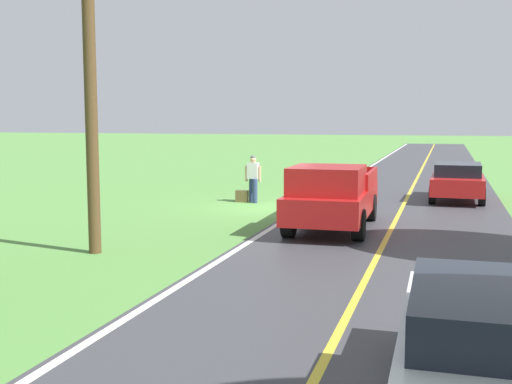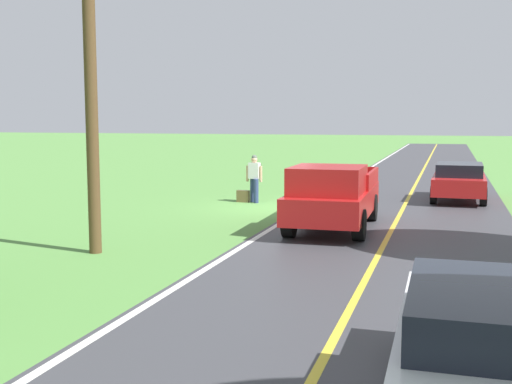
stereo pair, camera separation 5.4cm
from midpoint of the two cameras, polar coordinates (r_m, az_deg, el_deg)
The scene contains 10 objects.
ground_plane at distance 22.00m, azimuth 1.61°, elevation -1.42°, with size 200.00×200.00×0.00m, color #568E42.
road_surface at distance 21.31m, azimuth 12.63°, elevation -1.84°, with size 6.83×120.00×0.00m, color #3D3D42.
lane_edge_line at distance 21.76m, azimuth 4.11°, elevation -1.51°, with size 0.16×117.60×0.00m, color silver.
lane_centre_line at distance 21.31m, azimuth 12.63°, elevation -1.83°, with size 0.14×117.60×0.00m, color gold.
hitchhiker_walking at distance 23.32m, azimuth -0.30°, elevation 1.46°, with size 0.62×0.52×1.75m.
suitcase_carried at distance 23.47m, azimuth -1.33°, elevation -0.38°, with size 0.20×0.46×0.43m, color brown.
pickup_truck_passing at distance 17.68m, azimuth 6.71°, elevation -0.27°, with size 2.19×5.44×1.82m.
sedan_mid_oncoming at distance 7.08m, azimuth 20.23°, elevation -12.83°, with size 1.96×4.41×1.41m.
sedan_near_oncoming at distance 25.08m, azimuth 17.51°, elevation 1.00°, with size 1.99×4.43×1.41m.
utility_pole_roadside at distance 14.85m, azimuth -14.71°, elevation 10.08°, with size 0.28×0.28×8.04m, color brown.
Camera 1 is at (-5.62, 21.05, 3.06)m, focal length 44.75 mm.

